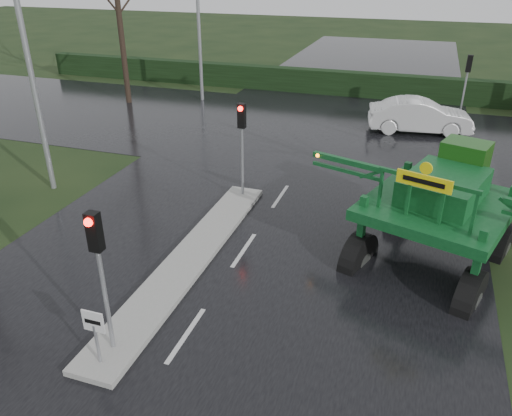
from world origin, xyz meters
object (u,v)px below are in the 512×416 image
(traffic_signal_near, at_px, (98,254))
(crop_sprayer, at_px, (368,194))
(traffic_signal_far, at_px, (467,74))
(traffic_signal_mid, at_px, (242,130))
(street_light_left_near, at_px, (29,24))
(white_sedan, at_px, (417,132))
(keep_left_sign, at_px, (95,329))

(traffic_signal_near, height_order, crop_sprayer, crop_sprayer)
(traffic_signal_near, xyz_separation_m, traffic_signal_far, (7.80, 21.02, 0.00))
(traffic_signal_mid, xyz_separation_m, street_light_left_near, (-6.89, -1.49, 3.40))
(traffic_signal_mid, distance_m, white_sedan, 11.93)
(traffic_signal_mid, bearing_deg, keep_left_sign, -90.00)
(traffic_signal_far, bearing_deg, traffic_signal_near, 69.64)
(keep_left_sign, distance_m, traffic_signal_far, 22.93)
(traffic_signal_near, xyz_separation_m, street_light_left_near, (-6.89, 7.01, 3.40))
(white_sedan, bearing_deg, street_light_left_near, 123.67)
(traffic_signal_near, distance_m, street_light_left_near, 10.40)
(white_sedan, bearing_deg, traffic_signal_mid, 141.42)
(street_light_left_near, bearing_deg, white_sedan, 42.44)
(keep_left_sign, height_order, traffic_signal_mid, traffic_signal_mid)
(keep_left_sign, relative_size, traffic_signal_far, 0.38)
(traffic_signal_mid, relative_size, white_sedan, 0.70)
(street_light_left_near, bearing_deg, traffic_signal_near, -45.47)
(crop_sprayer, bearing_deg, keep_left_sign, -108.97)
(keep_left_sign, height_order, white_sedan, keep_left_sign)
(traffic_signal_mid, relative_size, crop_sprayer, 0.47)
(traffic_signal_near, bearing_deg, crop_sprayer, 50.46)
(street_light_left_near, distance_m, crop_sprayer, 12.33)
(traffic_signal_mid, bearing_deg, traffic_signal_far, 58.07)
(traffic_signal_far, xyz_separation_m, crop_sprayer, (-3.08, -15.30, -0.51))
(traffic_signal_far, bearing_deg, traffic_signal_mid, 58.07)
(traffic_signal_near, relative_size, traffic_signal_mid, 1.00)
(keep_left_sign, relative_size, street_light_left_near, 0.14)
(traffic_signal_far, distance_m, street_light_left_near, 20.58)
(street_light_left_near, height_order, white_sedan, street_light_left_near)
(traffic_signal_mid, height_order, traffic_signal_far, same)
(crop_sprayer, bearing_deg, white_sedan, 103.53)
(traffic_signal_far, bearing_deg, crop_sprayer, 78.62)
(traffic_signal_near, relative_size, street_light_left_near, 0.35)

